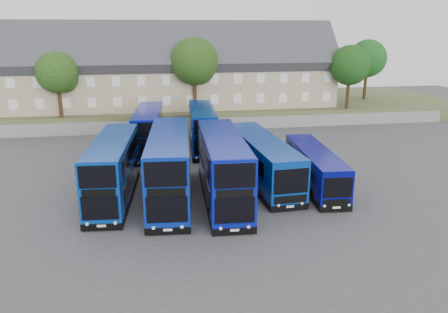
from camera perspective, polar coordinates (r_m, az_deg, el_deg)
ground at (r=31.17m, az=-2.37°, el=-6.46°), size 120.00×120.00×0.00m
retaining_wall at (r=53.84m, az=-5.69°, el=4.10°), size 70.00×0.40×1.50m
earth_bank at (r=63.59m, az=-6.36°, el=6.19°), size 80.00×20.00×2.00m
terrace_row at (r=58.78m, az=-9.26°, el=10.77°), size 48.00×10.40×11.20m
dd_front_left at (r=32.70m, az=-14.24°, el=-1.79°), size 3.49×11.34×4.44m
dd_front_mid at (r=31.85m, az=-7.10°, el=-1.47°), size 3.80×12.43×4.87m
dd_front_right at (r=31.46m, az=-0.16°, el=-1.66°), size 3.31×12.13×4.78m
dd_rear_left at (r=44.85m, az=-9.81°, el=3.23°), size 3.32×10.88×4.26m
dd_rear_right at (r=45.41m, az=-2.86°, el=3.62°), size 3.18×10.89×4.27m
coach_east_a at (r=35.67m, az=4.95°, el=-0.52°), size 3.47×13.28×3.60m
coach_east_b at (r=35.24m, az=11.75°, el=-1.55°), size 3.15×11.00×2.96m
tree_west at (r=54.83m, az=-20.79°, el=10.03°), size 4.80×4.80×7.65m
tree_mid at (r=54.57m, az=-3.73°, el=12.08°), size 5.76×5.76×9.18m
tree_east at (r=59.65m, az=16.20°, el=11.19°), size 5.12×5.12×8.16m
tree_far at (r=68.55m, az=18.30°, el=11.89°), size 5.44×5.44×8.67m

